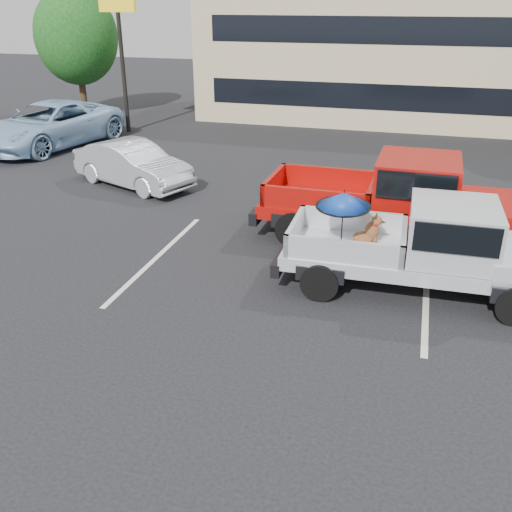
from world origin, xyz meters
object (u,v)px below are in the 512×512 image
at_px(motel_sign, 118,19).
at_px(tree_left, 76,36).
at_px(silver_pickup, 438,244).
at_px(silver_sedan, 133,164).
at_px(blue_suv, 50,125).
at_px(tree_back, 507,20).
at_px(red_pickup, 407,197).

height_order(motel_sign, tree_left, tree_left).
xyz_separation_m(motel_sign, silver_pickup, (13.09, -12.00, -3.60)).
bearing_deg(tree_left, silver_sedan, -52.01).
bearing_deg(silver_pickup, blue_suv, 148.59).
xyz_separation_m(tree_back, silver_sedan, (-12.04, -17.20, -3.72)).
height_order(tree_back, silver_pickup, tree_back).
relative_size(silver_pickup, blue_suv, 0.92).
relative_size(tree_left, tree_back, 0.85).
bearing_deg(tree_back, motel_sign, -147.99).
distance_m(tree_back, red_pickup, 20.11).
bearing_deg(tree_left, blue_suv, -69.41).
distance_m(tree_left, red_pickup, 20.78).
distance_m(tree_left, tree_back, 21.20).
xyz_separation_m(tree_back, blue_suv, (-17.60, -13.40, -3.55)).
relative_size(motel_sign, silver_pickup, 1.05).
bearing_deg(silver_pickup, motel_sign, 136.42).
bearing_deg(silver_pickup, tree_back, 81.39).
distance_m(silver_pickup, red_pickup, 2.59).
distance_m(tree_back, silver_sedan, 21.32).
xyz_separation_m(silver_pickup, blue_suv, (-14.69, 8.60, -0.19)).
relative_size(tree_left, silver_pickup, 1.05).
relative_size(tree_left, blue_suv, 0.97).
distance_m(tree_left, silver_pickup, 22.89).
relative_size(red_pickup, silver_sedan, 1.53).
distance_m(red_pickup, blue_suv, 15.26).
bearing_deg(tree_back, red_pickup, -100.49).
height_order(tree_left, silver_sedan, tree_left).
height_order(tree_left, red_pickup, tree_left).
bearing_deg(tree_back, blue_suv, -142.71).
relative_size(red_pickup, blue_suv, 1.04).
xyz_separation_m(motel_sign, tree_back, (16.00, 10.00, -0.24)).
relative_size(silver_pickup, red_pickup, 0.89).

